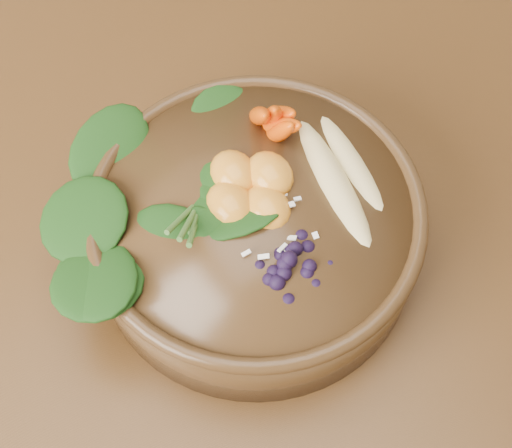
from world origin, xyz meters
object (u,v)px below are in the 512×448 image
object	(u,v)px
banana_halves	(344,162)
mandarin_cluster	(250,180)
dining_table	(97,247)
kale_heap	(179,156)
carrot_cluster	(276,92)
blueberry_pile	(289,253)
stoneware_bowl	(256,230)

from	to	relation	value
banana_halves	mandarin_cluster	size ratio (longest dim) A/B	1.75
dining_table	kale_heap	bearing A→B (deg)	-38.98
carrot_cluster	blueberry_pile	distance (m)	0.15
stoneware_bowl	blueberry_pile	world-z (taller)	blueberry_pile
dining_table	banana_halves	xyz separation A→B (m)	(0.20, -0.14, 0.18)
dining_table	stoneware_bowl	world-z (taller)	stoneware_bowl
dining_table	banana_halves	bearing A→B (deg)	-34.73
stoneware_bowl	banana_halves	distance (m)	0.10
banana_halves	mandarin_cluster	bearing A→B (deg)	170.25
kale_heap	dining_table	bearing A→B (deg)	141.02
dining_table	blueberry_pile	xyz separation A→B (m)	(0.12, -0.19, 0.19)
kale_heap	mandarin_cluster	xyz separation A→B (m)	(0.04, -0.05, -0.01)
stoneware_bowl	mandarin_cluster	world-z (taller)	mandarin_cluster
stoneware_bowl	blueberry_pile	bearing A→B (deg)	-95.00
stoneware_bowl	mandarin_cluster	xyz separation A→B (m)	(0.00, 0.02, 0.05)
kale_heap	stoneware_bowl	bearing A→B (deg)	-60.99
stoneware_bowl	kale_heap	distance (m)	0.10
dining_table	carrot_cluster	distance (m)	0.28
mandarin_cluster	banana_halves	bearing A→B (deg)	-17.61
blueberry_pile	kale_heap	bearing A→B (deg)	103.94
kale_heap	carrot_cluster	xyz separation A→B (m)	(0.10, 0.00, 0.02)
blueberry_pile	carrot_cluster	bearing A→B (deg)	62.59
dining_table	mandarin_cluster	world-z (taller)	mandarin_cluster
stoneware_bowl	banana_halves	xyz separation A→B (m)	(0.08, -0.01, 0.05)
dining_table	carrot_cluster	bearing A→B (deg)	-19.31
mandarin_cluster	blueberry_pile	xyz separation A→B (m)	(-0.01, -0.08, 0.00)
carrot_cluster	blueberry_pile	world-z (taller)	carrot_cluster
kale_heap	blueberry_pile	world-z (taller)	kale_heap
carrot_cluster	banana_halves	world-z (taller)	carrot_cluster
banana_halves	mandarin_cluster	world-z (taller)	mandarin_cluster
kale_heap	banana_halves	size ratio (longest dim) A/B	1.18
dining_table	kale_heap	distance (m)	0.22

